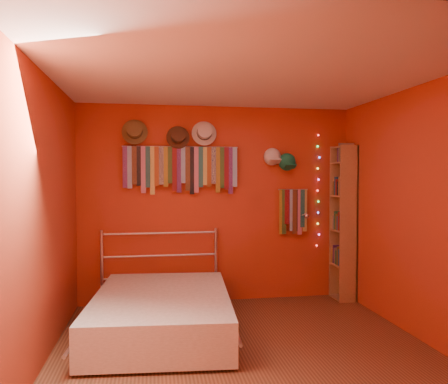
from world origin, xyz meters
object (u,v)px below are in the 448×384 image
bookshelf (346,222)px  bed (162,312)px  tie_rack (182,167)px  reading_lamp (306,216)px

bookshelf → bed: size_ratio=0.99×
tie_rack → bookshelf: (2.12, -0.16, -0.71)m
tie_rack → bed: bearing=-104.9°
tie_rack → bed: 1.84m
tie_rack → reading_lamp: bearing=-5.1°
tie_rack → bookshelf: 2.24m
bookshelf → reading_lamp: bearing=178.6°
tie_rack → reading_lamp: size_ratio=5.49×
bookshelf → bed: 2.67m
reading_lamp → bed: reading_lamp is taller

